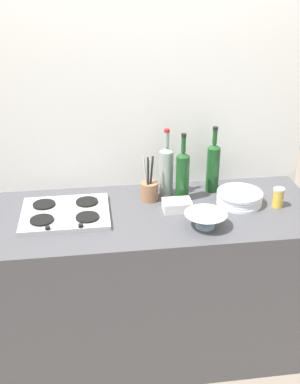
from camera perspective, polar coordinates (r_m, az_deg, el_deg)
The scene contains 12 objects.
ground_plane at distance 2.99m, azimuth 0.00°, elevation -17.81°, with size 6.00×6.00×0.00m, color gray.
counter_block at distance 2.70m, azimuth 0.00°, elevation -10.92°, with size 1.80×0.70×0.90m, color #4C4C51.
backsplash_panel at distance 2.66m, azimuth -1.12°, elevation 8.68°, with size 1.90×0.06×2.56m, color white.
stovetop_hob at distance 2.46m, azimuth -10.23°, elevation -2.54°, with size 0.45×0.37×0.04m.
plate_stack at distance 2.58m, azimuth 10.80°, elevation -0.67°, with size 0.25×0.25×0.07m.
wine_bottle_leftmost at distance 2.66m, azimuth 7.66°, elevation 3.12°, with size 0.07×0.07×0.38m.
wine_bottle_mid_left at distance 2.53m, azimuth 3.97°, elevation 2.09°, with size 0.07×0.07×0.38m.
wine_bottle_mid_right at distance 2.59m, azimuth 1.99°, elevation 2.71°, with size 0.08×0.08×0.39m.
mixing_bowl at distance 2.32m, azimuth 6.75°, elevation -3.34°, with size 0.21×0.21×0.08m.
butter_dish at distance 2.47m, azimuth 3.29°, elevation -1.63°, with size 0.15×0.11×0.05m, color white.
utensil_crock at distance 2.56m, azimuth -0.08°, elevation 0.25°, with size 0.10×0.10×0.26m.
condiment_jar_front at distance 2.58m, azimuth 15.30°, elevation -0.64°, with size 0.06×0.06×0.11m.
Camera 1 is at (-0.29, -2.14, 2.08)m, focal length 43.95 mm.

